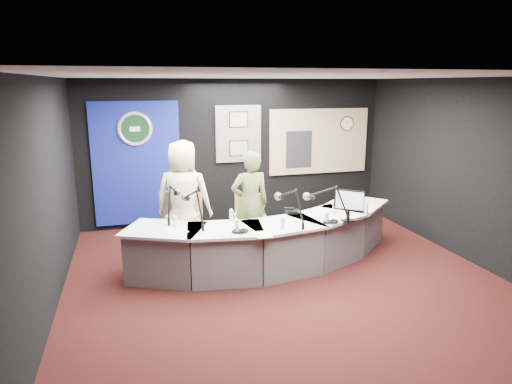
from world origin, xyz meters
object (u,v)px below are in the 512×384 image
object	(u,v)px
broadcast_desk	(270,242)
person_woman	(250,204)
person_man	(183,197)
armchair_left	(185,226)
armchair_right	(250,229)

from	to	relation	value
broadcast_desk	person_woman	xyz separation A→B (m)	(-0.17, 0.52, 0.47)
broadcast_desk	person_man	bearing A→B (deg)	141.77
armchair_left	person_woman	bearing A→B (deg)	2.65
armchair_left	person_man	xyz separation A→B (m)	(0.00, 0.00, 0.49)
broadcast_desk	person_woman	bearing A→B (deg)	108.30
armchair_left	armchair_right	size ratio (longest dim) A/B	1.00
broadcast_desk	armchair_left	world-z (taller)	armchair_left
armchair_left	person_man	size ratio (longest dim) A/B	0.47
armchair_right	person_woman	size ratio (longest dim) A/B	0.51
broadcast_desk	person_man	distance (m)	1.59
broadcast_desk	person_man	xyz separation A→B (m)	(-1.18, 0.93, 0.55)
armchair_left	person_woman	xyz separation A→B (m)	(1.00, -0.41, 0.41)
armchair_right	broadcast_desk	bearing A→B (deg)	-59.68
armchair_left	person_man	world-z (taller)	person_man
broadcast_desk	armchair_right	distance (m)	0.55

